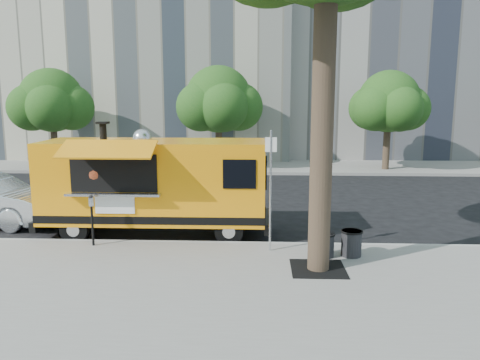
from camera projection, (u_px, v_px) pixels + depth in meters
The scene contains 14 objects.
ground at pixel (214, 237), 13.30m from camera, with size 120.00×120.00×0.00m, color black.
sidewalk at pixel (194, 292), 9.35m from camera, with size 60.00×6.00×0.15m, color gray.
curb at pixel (211, 245), 12.37m from camera, with size 60.00×0.14×0.16m, color #999993.
far_sidewalk at pixel (238, 166), 26.57m from camera, with size 60.00×5.00×0.15m, color gray.
building_mid at pixel (410, 12), 33.68m from camera, with size 20.00×14.00×20.00m, color gray.
tree_well at pixel (318, 269), 10.41m from camera, with size 1.20×1.20×0.02m, color black.
far_tree_a at pixel (52, 101), 25.20m from camera, with size 3.42×3.42×5.36m.
far_tree_b at pixel (218, 100), 25.18m from camera, with size 3.60×3.60×5.50m.
far_tree_c at pixel (389, 102), 24.51m from camera, with size 3.24×3.24×5.21m.
sign_post at pixel (271, 184), 11.39m from camera, with size 0.28×0.06×3.00m.
parking_meter at pixel (92, 214), 11.94m from camera, with size 0.11×0.11×1.33m.
food_truck at pixel (154, 183), 13.28m from camera, with size 6.57×3.05×3.23m.
trash_bin_left at pixel (325, 244), 11.18m from camera, with size 0.48×0.48×0.58m.
trash_bin_right at pixel (351, 242), 11.22m from camera, with size 0.52×0.52×0.63m.
Camera 1 is at (1.31, -12.78, 3.90)m, focal length 35.00 mm.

